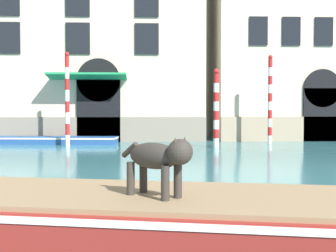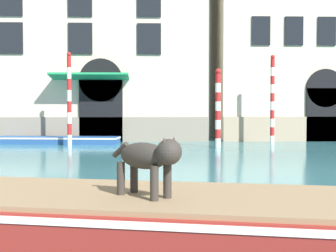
{
  "view_description": "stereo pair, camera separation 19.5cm",
  "coord_description": "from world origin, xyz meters",
  "px_view_note": "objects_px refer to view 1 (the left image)",
  "views": [
    {
      "loc": [
        3.84,
        -2.26,
        1.78
      ],
      "look_at": [
        4.63,
        13.16,
        1.2
      ],
      "focal_mm": 50.0,
      "sensor_mm": 36.0,
      "label": 1
    },
    {
      "loc": [
        4.03,
        -2.27,
        1.78
      ],
      "look_at": [
        4.63,
        13.16,
        1.2
      ],
      "focal_mm": 50.0,
      "sensor_mm": 36.0,
      "label": 2
    }
  ],
  "objects_px": {
    "boat_foreground": "(117,218)",
    "dog_on_deck": "(159,157)",
    "boat_moored_near_palazzo": "(56,140)",
    "mooring_pole_2": "(216,108)",
    "mooring_pole_3": "(270,99)",
    "mooring_pole_0": "(67,99)"
  },
  "relations": [
    {
      "from": "boat_foreground",
      "to": "dog_on_deck",
      "type": "relative_size",
      "value": 8.68
    },
    {
      "from": "boat_moored_near_palazzo",
      "to": "boat_foreground",
      "type": "bearing_deg",
      "value": -70.41
    },
    {
      "from": "dog_on_deck",
      "to": "boat_foreground",
      "type": "bearing_deg",
      "value": -169.18
    },
    {
      "from": "boat_foreground",
      "to": "boat_moored_near_palazzo",
      "type": "height_order",
      "value": "boat_foreground"
    },
    {
      "from": "mooring_pole_2",
      "to": "mooring_pole_3",
      "type": "distance_m",
      "value": 3.62
    },
    {
      "from": "dog_on_deck",
      "to": "boat_moored_near_palazzo",
      "type": "xyz_separation_m",
      "value": [
        -4.62,
        18.15,
        -1.01
      ]
    },
    {
      "from": "boat_moored_near_palazzo",
      "to": "dog_on_deck",
      "type": "bearing_deg",
      "value": -69.08
    },
    {
      "from": "mooring_pole_0",
      "to": "mooring_pole_3",
      "type": "bearing_deg",
      "value": 4.78
    },
    {
      "from": "boat_foreground",
      "to": "mooring_pole_2",
      "type": "relative_size",
      "value": 2.1
    },
    {
      "from": "mooring_pole_0",
      "to": "mooring_pole_2",
      "type": "distance_m",
      "value": 7.0
    },
    {
      "from": "dog_on_deck",
      "to": "mooring_pole_2",
      "type": "height_order",
      "value": "mooring_pole_2"
    },
    {
      "from": "boat_foreground",
      "to": "dog_on_deck",
      "type": "distance_m",
      "value": 1.03
    },
    {
      "from": "mooring_pole_2",
      "to": "boat_moored_near_palazzo",
      "type": "bearing_deg",
      "value": 161.03
    },
    {
      "from": "dog_on_deck",
      "to": "mooring_pole_0",
      "type": "distance_m",
      "value": 17.08
    },
    {
      "from": "boat_foreground",
      "to": "boat_moored_near_palazzo",
      "type": "xyz_separation_m",
      "value": [
        -4.1,
        17.8,
        -0.19
      ]
    },
    {
      "from": "dog_on_deck",
      "to": "mooring_pole_2",
      "type": "relative_size",
      "value": 0.24
    },
    {
      "from": "boat_moored_near_palazzo",
      "to": "mooring_pole_0",
      "type": "relative_size",
      "value": 1.42
    },
    {
      "from": "boat_foreground",
      "to": "mooring_pole_2",
      "type": "xyz_separation_m",
      "value": [
        3.64,
        15.14,
        1.44
      ]
    },
    {
      "from": "mooring_pole_2",
      "to": "mooring_pole_3",
      "type": "xyz_separation_m",
      "value": [
        3.01,
        1.96,
        0.42
      ]
    },
    {
      "from": "boat_foreground",
      "to": "boat_moored_near_palazzo",
      "type": "relative_size",
      "value": 1.2
    },
    {
      "from": "dog_on_deck",
      "to": "boat_moored_near_palazzo",
      "type": "relative_size",
      "value": 0.14
    },
    {
      "from": "mooring_pole_0",
      "to": "mooring_pole_3",
      "type": "relative_size",
      "value": 1.0
    }
  ]
}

